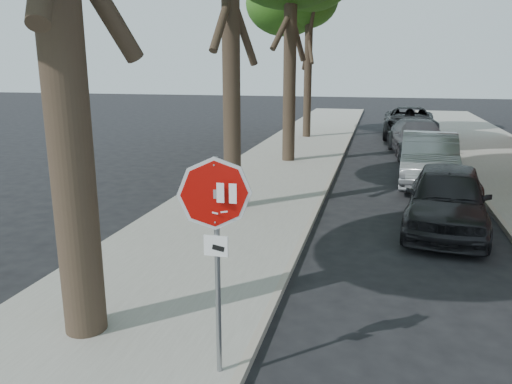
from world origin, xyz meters
TOP-DOWN VIEW (x-y plane):
  - sidewalk_left at (-2.50, 12.00)m, footprint 4.00×55.00m
  - curb_left at (-0.45, 12.00)m, footprint 0.12×55.00m
  - curb_right at (3.95, 12.00)m, footprint 0.12×55.00m
  - stop_sign at (-0.70, -0.03)m, footprint 0.76×0.34m
  - car_a at (2.60, 6.74)m, footprint 2.30×4.59m
  - car_b at (2.60, 11.67)m, footprint 1.96×4.93m
  - car_c at (2.60, 16.97)m, footprint 2.65×5.36m
  - car_d at (2.55, 22.74)m, footprint 2.75×5.82m

SIDE VIEW (x-z plane):
  - sidewalk_left at x=-2.50m, z-range 0.00..0.12m
  - curb_left at x=-0.45m, z-range 0.00..0.13m
  - curb_right at x=3.95m, z-range 0.00..0.13m
  - car_c at x=2.60m, z-range 0.00..1.50m
  - car_a at x=2.60m, z-range 0.00..1.50m
  - car_b at x=2.60m, z-range 0.00..1.60m
  - car_d at x=2.55m, z-range 0.00..1.61m
  - stop_sign at x=-0.70m, z-range 0.64..3.25m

